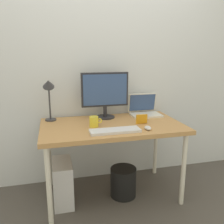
{
  "coord_description": "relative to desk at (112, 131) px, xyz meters",
  "views": [
    {
      "loc": [
        -0.54,
        -2.15,
        1.43
      ],
      "look_at": [
        0.0,
        0.0,
        0.88
      ],
      "focal_mm": 38.62,
      "sensor_mm": 36.0,
      "label": 1
    }
  ],
  "objects": [
    {
      "name": "mouse",
      "position": [
        0.27,
        -0.24,
        0.08
      ],
      "size": [
        0.06,
        0.09,
        0.03
      ],
      "primitive_type": "ellipsoid",
      "color": "silver",
      "rests_on": "desk"
    },
    {
      "name": "monitor",
      "position": [
        -0.01,
        0.25,
        0.33
      ],
      "size": [
        0.49,
        0.2,
        0.47
      ],
      "color": "#232328",
      "rests_on": "desk"
    },
    {
      "name": "laptop",
      "position": [
        0.43,
        0.26,
        0.12
      ],
      "size": [
        0.32,
        0.26,
        0.23
      ],
      "color": "silver",
      "rests_on": "desk"
    },
    {
      "name": "photo_frame",
      "position": [
        0.28,
        -0.06,
        0.11
      ],
      "size": [
        0.11,
        0.02,
        0.09
      ],
      "primitive_type": "cube",
      "rotation": [
        0.08,
        0.0,
        0.0
      ],
      "color": "orange",
      "rests_on": "desk"
    },
    {
      "name": "desk_lamp",
      "position": [
        -0.57,
        0.25,
        0.38
      ],
      "size": [
        0.11,
        0.16,
        0.44
      ],
      "color": "#333338",
      "rests_on": "desk"
    },
    {
      "name": "computer_tower",
      "position": [
        -0.49,
        -0.01,
        -0.48
      ],
      "size": [
        0.18,
        0.36,
        0.42
      ],
      "primitive_type": "cube",
      "color": "silver",
      "rests_on": "ground_plane"
    },
    {
      "name": "ground_plane",
      "position": [
        0.0,
        0.0,
        -0.69
      ],
      "size": [
        6.0,
        6.0,
        0.0
      ],
      "primitive_type": "plane",
      "color": "#4C4742"
    },
    {
      "name": "desk",
      "position": [
        0.0,
        0.0,
        0.0
      ],
      "size": [
        1.34,
        0.75,
        0.76
      ],
      "color": "#B7844C",
      "rests_on": "ground_plane"
    },
    {
      "name": "coffee_mug",
      "position": [
        -0.18,
        -0.04,
        0.11
      ],
      "size": [
        0.12,
        0.08,
        0.1
      ],
      "color": "yellow",
      "rests_on": "desk"
    },
    {
      "name": "keyboard",
      "position": [
        -0.03,
        -0.24,
        0.08
      ],
      "size": [
        0.44,
        0.14,
        0.02
      ],
      "primitive_type": "cube",
      "color": "silver",
      "rests_on": "desk"
    },
    {
      "name": "wastebasket",
      "position": [
        0.11,
        -0.05,
        -0.54
      ],
      "size": [
        0.26,
        0.26,
        0.3
      ],
      "primitive_type": "cylinder",
      "color": "black",
      "rests_on": "ground_plane"
    },
    {
      "name": "back_wall",
      "position": [
        0.0,
        0.44,
        0.61
      ],
      "size": [
        4.4,
        0.04,
        2.6
      ],
      "primitive_type": "cube",
      "color": "silver",
      "rests_on": "ground_plane"
    }
  ]
}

